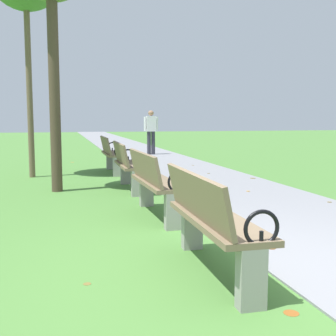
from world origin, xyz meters
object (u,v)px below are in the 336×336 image
Objects in this scene: park_bench_1 at (211,219)px; park_bench_3 at (128,164)px; park_bench_2 at (154,182)px; pedestrian_walking at (151,130)px; park_bench_4 at (111,153)px.

park_bench_1 is 4.61m from park_bench_3.
park_bench_2 is 10.17m from pedestrian_walking.
park_bench_2 is at bearing -90.00° from park_bench_3.
park_bench_3 is 7.90m from pedestrian_walking.
park_bench_4 is (-0.00, 2.68, 0.00)m from park_bench_3.
park_bench_3 is 2.68m from park_bench_4.
park_bench_1 is at bearing -99.53° from pedestrian_walking.
park_bench_3 and park_bench_4 have the same top height.
park_bench_4 is at bearing 90.00° from park_bench_1.
park_bench_3 is (-0.00, 4.61, 0.00)m from park_bench_1.
park_bench_2 is 5.02m from park_bench_4.
park_bench_4 is at bearing 90.00° from park_bench_3.
pedestrian_walking is at bearing 74.91° from park_bench_3.
park_bench_3 is at bearing 90.00° from park_bench_2.
pedestrian_walking is at bearing 67.41° from park_bench_4.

